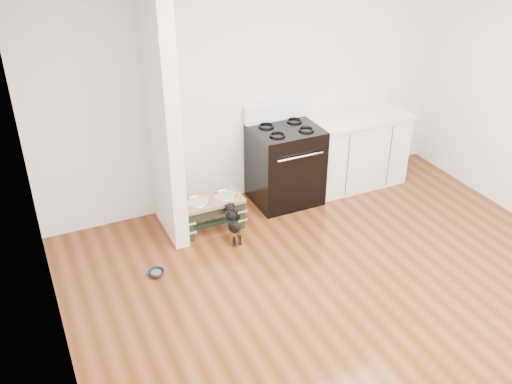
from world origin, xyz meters
The scene contains 8 objects.
ground centered at (0.00, 0.00, 0.00)m, with size 5.00×5.00×0.00m, color #49250D.
room_shell centered at (0.00, 0.00, 1.62)m, with size 5.00×5.00×5.00m.
partition_wall centered at (-1.18, 2.10, 1.35)m, with size 0.15×0.80×2.70m, color silver.
oven_range centered at (0.25, 2.16, 0.48)m, with size 0.76×0.69×1.14m.
cabinet_run centered at (1.23, 2.18, 0.45)m, with size 1.24×0.64×0.91m.
dog_feeder centered at (-0.76, 1.92, 0.26)m, with size 0.68×0.36×0.38m.
puppy centered at (-0.64, 1.61, 0.23)m, with size 0.12×0.35×0.41m.
floor_bowl centered at (-1.56, 1.37, 0.03)m, with size 0.19×0.19×0.05m.
Camera 1 is at (-2.55, -3.08, 3.45)m, focal length 40.00 mm.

